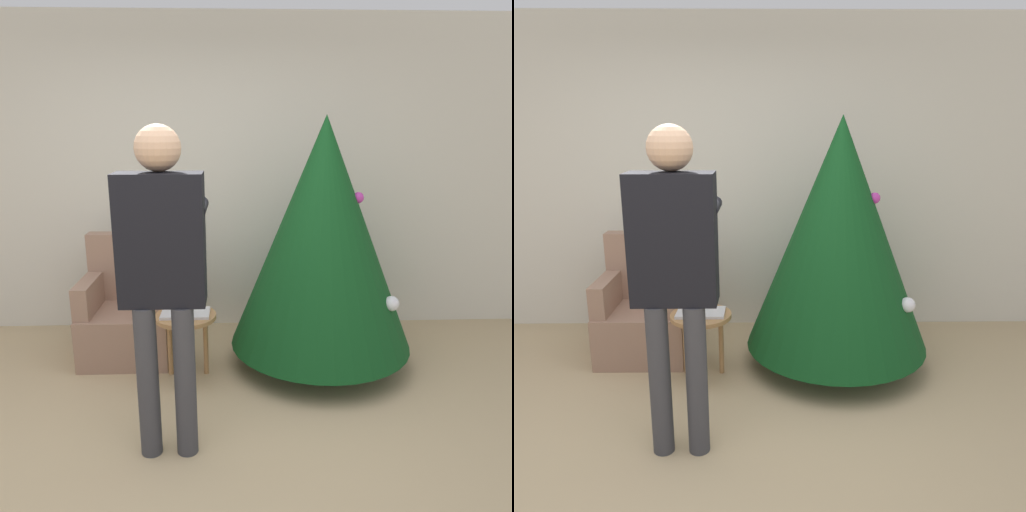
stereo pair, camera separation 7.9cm
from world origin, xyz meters
The scene contains 7 objects.
ground_plane centered at (0.00, 0.00, 0.00)m, with size 14.00×14.00×0.00m, color tan.
wall_back centered at (0.00, 2.23, 1.35)m, with size 8.00×0.06×2.70m.
christmas_tree centered at (0.96, 1.40, 1.02)m, with size 1.37×1.37×1.88m.
armchair centered at (-0.54, 1.62, 0.34)m, with size 0.68×0.65×0.95m.
person_standing centered at (-0.06, 0.38, 1.11)m, with size 0.46×0.57×1.82m.
side_stool centered at (-0.04, 1.16, 0.43)m, with size 0.44×0.44×0.50m.
laptop centered at (-0.04, 1.16, 0.51)m, with size 0.34×0.21×0.02m.
Camera 2 is at (0.41, -2.17, 1.83)m, focal length 35.00 mm.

